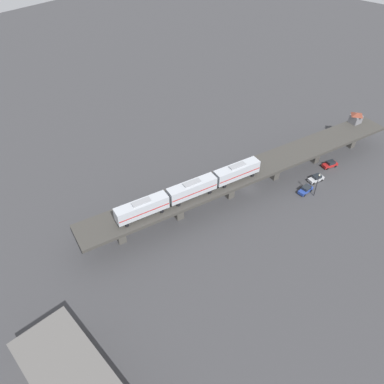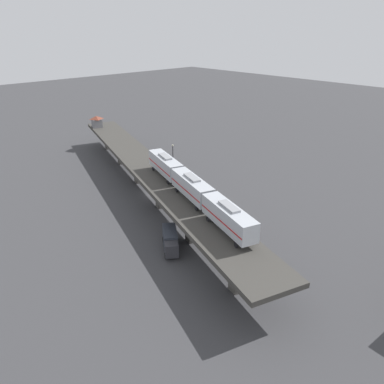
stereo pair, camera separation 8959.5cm
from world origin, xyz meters
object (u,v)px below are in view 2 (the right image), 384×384
object	(u,v)px
street_lamp	(173,155)
delivery_truck	(170,240)
street_car_blue	(167,169)
street_car_silver	(152,163)
signal_hut	(97,121)
subway_train	(192,187)
street_car_red	(134,156)

from	to	relation	value
street_lamp	delivery_truck	bearing A→B (deg)	48.82
street_car_blue	street_lamp	size ratio (longest dim) A/B	0.66
street_lamp	street_car_blue	bearing A→B (deg)	9.58
street_car_silver	street_lamp	distance (m)	6.99
signal_hut	street_lamp	bearing A→B (deg)	97.83
delivery_truck	signal_hut	bearing A→B (deg)	-109.50
street_car_blue	street_car_silver	size ratio (longest dim) A/B	0.97
street_car_silver	street_lamp	size ratio (longest dim) A/B	0.68
delivery_truck	subway_train	bearing A→B (deg)	-165.25
street_car_red	delivery_truck	world-z (taller)	delivery_truck
subway_train	signal_hut	size ratio (longest dim) A/B	8.97
subway_train	street_car_red	size ratio (longest dim) A/B	7.64
street_car_red	street_car_silver	distance (m)	8.46
street_car_red	subway_train	bearing A→B (deg)	68.88
subway_train	street_car_red	distance (m)	44.89
signal_hut	street_car_silver	xyz separation A→B (m)	(-1.69, 24.78, -7.42)
street_car_red	street_lamp	xyz separation A→B (m)	(-2.59, 14.16, 3.17)
subway_train	street_car_red	bearing A→B (deg)	-111.12
subway_train	signal_hut	bearing A→B (deg)	-103.97
street_car_red	street_car_blue	size ratio (longest dim) A/B	1.04
street_car_blue	subway_train	bearing A→B (deg)	58.72
street_car_red	street_car_blue	distance (m)	14.56
subway_train	street_car_silver	size ratio (longest dim) A/B	7.64
subway_train	signal_hut	distance (m)	59.26
delivery_truck	street_car_silver	bearing A→B (deg)	-123.32
street_car_red	street_lamp	world-z (taller)	street_lamp
delivery_truck	street_lamp	size ratio (longest dim) A/B	1.03
street_car_blue	street_lamp	world-z (taller)	street_lamp
subway_train	street_car_blue	bearing A→B (deg)	-121.28
subway_train	street_lamp	world-z (taller)	subway_train
street_car_silver	subway_train	bearing A→B (deg)	63.95
delivery_truck	street_lamp	xyz separation A→B (m)	(-25.17, -28.77, 2.35)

